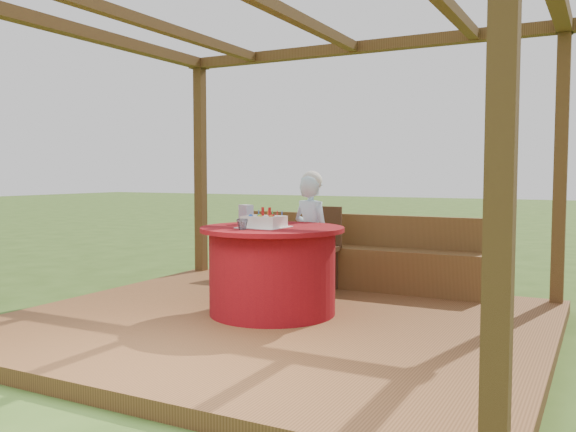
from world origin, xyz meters
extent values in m
plane|color=#304E1A|center=(0.00, 0.00, 0.00)|extent=(60.00, 60.00, 0.00)
cube|color=brown|center=(0.00, 0.00, 0.06)|extent=(4.50, 4.00, 0.12)
cube|color=brown|center=(2.13, -1.88, 1.42)|extent=(0.12, 0.12, 2.60)
cube|color=brown|center=(-2.13, 1.88, 1.42)|extent=(0.12, 0.12, 2.60)
cube|color=brown|center=(2.13, 1.88, 1.42)|extent=(0.12, 0.12, 2.60)
cube|color=brown|center=(0.00, 1.88, 2.78)|extent=(4.50, 0.14, 0.12)
cube|color=brown|center=(-2.13, 0.00, 2.78)|extent=(0.14, 4.00, 0.12)
cube|color=brown|center=(-1.30, 0.00, 2.78)|extent=(0.10, 3.70, 0.10)
cube|color=brown|center=(0.00, 0.00, 2.78)|extent=(0.10, 3.70, 0.10)
cube|color=brown|center=(0.00, 1.70, 0.34)|extent=(3.00, 0.42, 0.45)
cube|color=brown|center=(0.00, 1.88, 0.75)|extent=(3.00, 0.06, 0.35)
cylinder|color=maroon|center=(-0.11, 0.16, 0.49)|extent=(1.13, 1.13, 0.74)
cylinder|color=maroon|center=(-0.11, 0.16, 0.88)|extent=(1.29, 1.29, 0.04)
cube|color=#3D2413|center=(-0.22, 1.30, 0.57)|extent=(0.48, 0.48, 0.05)
cylinder|color=#3D2413|center=(-0.39, 1.11, 0.35)|extent=(0.04, 0.04, 0.45)
cylinder|color=#3D2413|center=(-0.03, 1.13, 0.35)|extent=(0.04, 0.04, 0.45)
cylinder|color=#3D2413|center=(-0.41, 1.47, 0.35)|extent=(0.04, 0.04, 0.45)
cylinder|color=#3D2413|center=(-0.05, 1.49, 0.35)|extent=(0.04, 0.04, 0.45)
cube|color=#3D2413|center=(-0.23, 1.51, 0.80)|extent=(0.45, 0.06, 0.45)
imported|color=#AADEFC|center=(-0.08, 0.92, 0.74)|extent=(0.52, 0.42, 1.24)
sphere|color=white|center=(-0.08, 0.92, 1.30)|extent=(0.21, 0.21, 0.21)
cube|color=white|center=(-0.15, 0.07, 0.91)|extent=(0.39, 0.39, 0.01)
cube|color=white|center=(-0.15, 0.07, 0.96)|extent=(0.34, 0.27, 0.10)
cylinder|color=red|center=(-0.18, 0.11, 1.04)|extent=(0.03, 0.03, 0.08)
cylinder|color=red|center=(-0.11, 0.11, 1.04)|extent=(0.03, 0.03, 0.08)
sphere|color=blue|center=(-0.25, 0.01, 1.02)|extent=(0.04, 0.04, 0.04)
sphere|color=yellow|center=(-0.15, 0.00, 1.02)|extent=(0.04, 0.04, 0.04)
sphere|color=orange|center=(-0.05, 0.02, 1.02)|extent=(0.04, 0.04, 0.04)
sphere|color=green|center=(-0.21, 0.09, 1.02)|extent=(0.04, 0.04, 0.04)
sphere|color=red|center=(-0.08, 0.10, 1.02)|extent=(0.04, 0.04, 0.04)
cube|color=pink|center=(-0.48, 0.31, 1.00)|extent=(0.15, 0.12, 0.18)
imported|color=silver|center=(-0.20, -0.20, 0.95)|extent=(0.13, 0.13, 0.09)
camera|label=1|loc=(2.53, -4.59, 1.38)|focal=38.00mm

